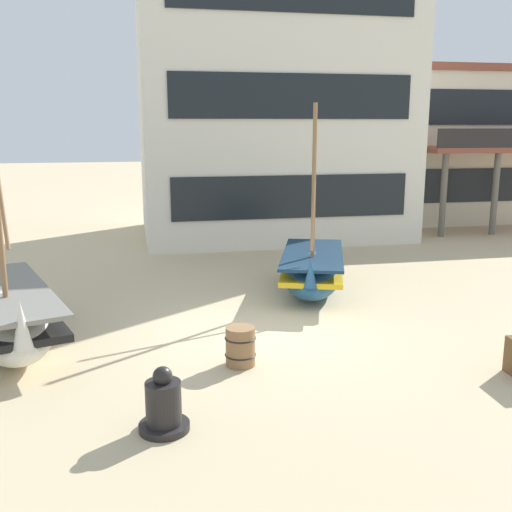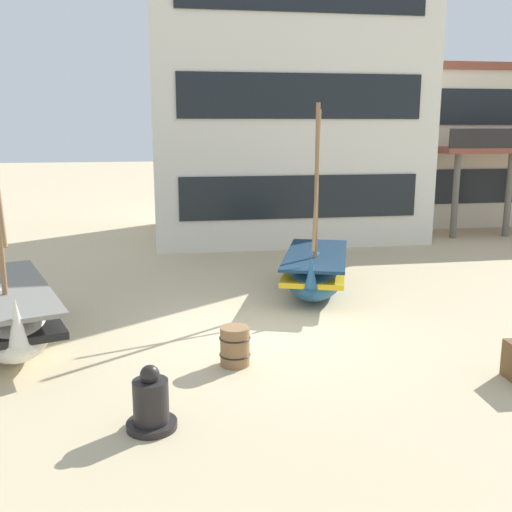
# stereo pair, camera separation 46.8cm
# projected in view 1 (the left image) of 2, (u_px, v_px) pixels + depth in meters

# --- Properties ---
(ground_plane) EXTENTS (120.00, 120.00, 0.00)m
(ground_plane) POSITION_uv_depth(u_px,v_px,m) (266.00, 333.00, 12.23)
(ground_plane) COLOR #CCB78E
(fishing_boat_near_left) EXTENTS (2.59, 4.06, 4.66)m
(fishing_boat_near_left) POSITION_uv_depth(u_px,v_px,m) (312.00, 270.00, 15.12)
(fishing_boat_near_left) COLOR #23517A
(fishing_boat_near_left) RESTS_ON ground
(fishing_boat_centre_large) EXTENTS (2.96, 4.83, 6.32)m
(fishing_boat_centre_large) POSITION_uv_depth(u_px,v_px,m) (4.00, 314.00, 11.39)
(fishing_boat_centre_large) COLOR silver
(fishing_boat_centre_large) RESTS_ON ground
(capstan_winch) EXTENTS (0.71, 0.71, 0.94)m
(capstan_winch) POSITION_uv_depth(u_px,v_px,m) (164.00, 406.00, 8.28)
(capstan_winch) COLOR black
(capstan_winch) RESTS_ON ground
(wooden_barrel) EXTENTS (0.56, 0.56, 0.70)m
(wooden_barrel) POSITION_uv_depth(u_px,v_px,m) (240.00, 346.00, 10.54)
(wooden_barrel) COLOR olive
(wooden_barrel) RESTS_ON ground
(harbor_building_main) EXTENTS (10.03, 6.57, 10.10)m
(harbor_building_main) POSITION_uv_depth(u_px,v_px,m) (271.00, 100.00, 22.46)
(harbor_building_main) COLOR silver
(harbor_building_main) RESTS_ON ground
(harbor_building_annex) EXTENTS (7.83, 8.39, 6.56)m
(harbor_building_annex) POSITION_uv_depth(u_px,v_px,m) (457.00, 144.00, 27.41)
(harbor_building_annex) COLOR beige
(harbor_building_annex) RESTS_ON ground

